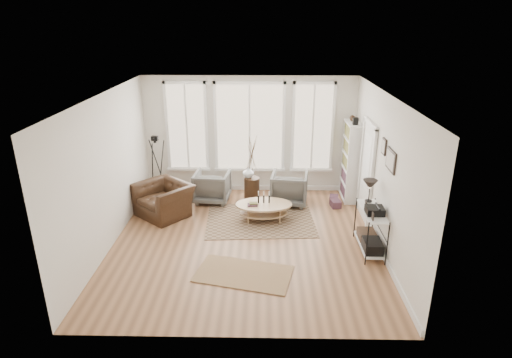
{
  "coord_description": "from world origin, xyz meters",
  "views": [
    {
      "loc": [
        0.36,
        -7.54,
        4.2
      ],
      "look_at": [
        0.2,
        0.6,
        1.1
      ],
      "focal_mm": 30.0,
      "sensor_mm": 36.0,
      "label": 1
    }
  ],
  "objects_px": {
    "armchair_left": "(212,186)",
    "armchair_right": "(289,188)",
    "bookcase": "(351,161)",
    "accent_chair": "(164,200)",
    "side_table": "(252,170)",
    "coffee_table": "(263,207)",
    "low_shelf": "(371,226)"
  },
  "relations": [
    {
      "from": "armchair_left",
      "to": "armchair_right",
      "type": "height_order",
      "value": "armchair_right"
    },
    {
      "from": "bookcase",
      "to": "coffee_table",
      "type": "height_order",
      "value": "bookcase"
    },
    {
      "from": "low_shelf",
      "to": "armchair_right",
      "type": "height_order",
      "value": "low_shelf"
    },
    {
      "from": "coffee_table",
      "to": "side_table",
      "type": "relative_size",
      "value": 0.8
    },
    {
      "from": "armchair_right",
      "to": "accent_chair",
      "type": "bearing_deg",
      "value": 21.6
    },
    {
      "from": "armchair_right",
      "to": "side_table",
      "type": "distance_m",
      "value": 0.99
    },
    {
      "from": "coffee_table",
      "to": "side_table",
      "type": "distance_m",
      "value": 1.26
    },
    {
      "from": "bookcase",
      "to": "armchair_left",
      "type": "distance_m",
      "value": 3.38
    },
    {
      "from": "coffee_table",
      "to": "armchair_right",
      "type": "relative_size",
      "value": 1.48
    },
    {
      "from": "armchair_right",
      "to": "side_table",
      "type": "height_order",
      "value": "side_table"
    },
    {
      "from": "coffee_table",
      "to": "side_table",
      "type": "height_order",
      "value": "side_table"
    },
    {
      "from": "low_shelf",
      "to": "armchair_right",
      "type": "relative_size",
      "value": 1.53
    },
    {
      "from": "bookcase",
      "to": "low_shelf",
      "type": "bearing_deg",
      "value": -91.28
    },
    {
      "from": "low_shelf",
      "to": "coffee_table",
      "type": "distance_m",
      "value": 2.39
    },
    {
      "from": "bookcase",
      "to": "coffee_table",
      "type": "relative_size",
      "value": 1.63
    },
    {
      "from": "armchair_left",
      "to": "accent_chair",
      "type": "height_order",
      "value": "armchair_left"
    },
    {
      "from": "armchair_left",
      "to": "side_table",
      "type": "relative_size",
      "value": 0.53
    },
    {
      "from": "armchair_left",
      "to": "side_table",
      "type": "xyz_separation_m",
      "value": [
        0.95,
        0.11,
        0.38
      ]
    },
    {
      "from": "bookcase",
      "to": "coffee_table",
      "type": "bearing_deg",
      "value": -148.61
    },
    {
      "from": "side_table",
      "to": "accent_chair",
      "type": "relative_size",
      "value": 1.4
    },
    {
      "from": "armchair_left",
      "to": "armchair_right",
      "type": "xyz_separation_m",
      "value": [
        1.85,
        -0.1,
        0.01
      ]
    },
    {
      "from": "coffee_table",
      "to": "armchair_left",
      "type": "relative_size",
      "value": 1.52
    },
    {
      "from": "coffee_table",
      "to": "accent_chair",
      "type": "height_order",
      "value": "accent_chair"
    },
    {
      "from": "coffee_table",
      "to": "armchair_left",
      "type": "xyz_separation_m",
      "value": [
        -1.24,
        1.02,
        0.07
      ]
    },
    {
      "from": "bookcase",
      "to": "low_shelf",
      "type": "relative_size",
      "value": 1.58
    },
    {
      "from": "bookcase",
      "to": "armchair_right",
      "type": "xyz_separation_m",
      "value": [
        -1.47,
        -0.34,
        -0.57
      ]
    },
    {
      "from": "bookcase",
      "to": "low_shelf",
      "type": "height_order",
      "value": "bookcase"
    },
    {
      "from": "armchair_left",
      "to": "side_table",
      "type": "height_order",
      "value": "side_table"
    },
    {
      "from": "bookcase",
      "to": "accent_chair",
      "type": "relative_size",
      "value": 1.83
    },
    {
      "from": "coffee_table",
      "to": "armchair_left",
      "type": "distance_m",
      "value": 1.61
    },
    {
      "from": "side_table",
      "to": "accent_chair",
      "type": "distance_m",
      "value": 2.18
    },
    {
      "from": "armchair_left",
      "to": "armchair_right",
      "type": "distance_m",
      "value": 1.85
    }
  ]
}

